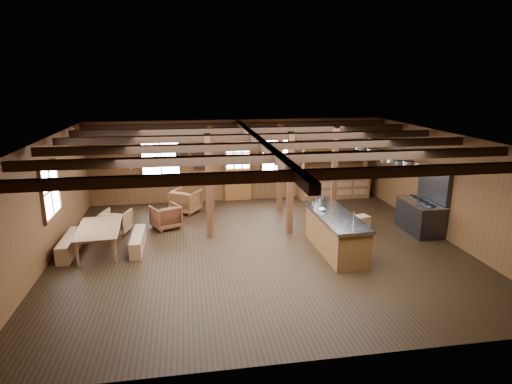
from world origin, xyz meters
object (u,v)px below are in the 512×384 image
(commercial_range, at_px, (422,211))
(armchair_b, at_px, (186,201))
(dining_table, at_px, (101,239))
(armchair_c, at_px, (117,222))
(armchair_a, at_px, (166,217))
(kitchen_island, at_px, (336,233))

(commercial_range, relative_size, armchair_b, 2.30)
(commercial_range, distance_m, armchair_b, 7.07)
(dining_table, distance_m, armchair_c, 1.31)
(commercial_range, height_order, armchair_a, commercial_range)
(armchair_a, distance_m, armchair_b, 1.51)
(dining_table, xyz_separation_m, armchair_b, (2.09, 2.87, 0.05))
(commercial_range, bearing_deg, kitchen_island, -161.31)
(kitchen_island, distance_m, dining_table, 5.78)
(armchair_a, distance_m, armchair_c, 1.34)
(armchair_c, bearing_deg, commercial_range, -174.47)
(commercial_range, height_order, dining_table, commercial_range)
(commercial_range, xyz_separation_m, armchair_a, (-7.05, 1.45, -0.27))
(commercial_range, xyz_separation_m, dining_table, (-8.55, -0.03, -0.30))
(commercial_range, relative_size, armchair_c, 2.61)
(commercial_range, height_order, armchair_b, commercial_range)
(dining_table, height_order, armchair_c, armchair_c)
(kitchen_island, distance_m, armchair_c, 5.96)
(kitchen_island, bearing_deg, armchair_a, 149.06)
(kitchen_island, height_order, armchair_b, kitchen_island)
(armchair_a, height_order, armchair_b, armchair_b)
(kitchen_island, height_order, armchair_a, kitchen_island)
(dining_table, distance_m, armchair_b, 3.55)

